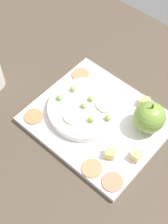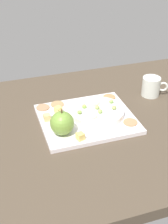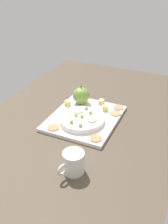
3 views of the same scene
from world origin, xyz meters
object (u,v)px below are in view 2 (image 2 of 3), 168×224
apple_slice_1 (90,116)px  grape_4 (84,106)px  grape_1 (98,107)px  grape_2 (111,101)px  cheese_cube_0 (58,110)px  cracker_1 (109,97)px  grape_0 (80,112)px  apple_whole (62,123)px  cracker_3 (57,104)px  cracker_0 (130,122)px  grape_5 (114,108)px  cup (151,86)px  apple_slice_0 (93,102)px  serving_dish (97,112)px  cheese_cube_1 (80,136)px  cheese_cube_2 (47,117)px  grape_3 (100,111)px  platter (87,119)px

apple_slice_1 → grape_4: bearing=93.1°
grape_1 → grape_2: size_ratio=1.00×
cheese_cube_0 → cracker_1: size_ratio=0.47×
grape_0 → grape_2: (13.01, 3.29, 0.03)cm
apple_whole → grape_1: bearing=25.6°
grape_4 → cracker_3: bearing=131.8°
cracker_0 → cracker_1: same height
grape_5 → cup: cup is taller
apple_whole → apple_slice_0: apple_whole is taller
serving_dish → grape_0: (-6.53, -0.80, 1.73)cm
grape_1 → cheese_cube_1: bearing=-130.8°
apple_whole → grape_5: (19.99, 5.12, -1.03)cm
cracker_3 → grape_1: grape_1 is taller
cheese_cube_1 → grape_1: grape_1 is taller
cracker_0 → cheese_cube_2: bearing=158.6°
grape_2 → apple_slice_0: grape_2 is taller
grape_1 → grape_5: 5.50cm
cheese_cube_2 → grape_4: (13.49, 0.20, 1.75)cm
grape_2 → grape_5: (-0.71, -4.26, 0.02)cm
cheese_cube_0 → cheese_cube_1: size_ratio=1.00×
apple_whole → cup: apple_whole is taller
serving_dish → apple_slice_1: apple_slice_1 is taller
cracker_3 → apple_slice_0: (11.73, -6.40, 2.26)cm
cracker_0 → grape_4: bearing=140.8°
grape_3 → apple_slice_1: bearing=-166.3°
grape_5 → cup: 23.22cm
cheese_cube_2 → apple_slice_0: size_ratio=0.50×
apple_whole → grape_3: apple_whole is taller
grape_4 → cheese_cube_1: bearing=-112.8°
cheese_cube_2 → cup: bearing=9.3°
grape_0 → grape_3: bearing=-13.8°
grape_1 → cup: 27.11cm
serving_dish → cracker_3: 15.84cm
platter → serving_dish: size_ratio=1.73×
cheese_cube_1 → platter: bearing=62.4°
platter → apple_slice_1: bearing=-85.0°
cracker_1 → grape_3: size_ratio=2.99×
cheese_cube_0 → cracker_0: bearing=-32.7°
cheese_cube_2 → grape_4: size_ratio=1.39×
apple_slice_1 → cup: (29.77, 12.62, -0.14)cm
platter → cheese_cube_0: cheese_cube_0 is taller
cup → grape_0: bearing=-163.1°
cheese_cube_2 → cracker_1: size_ratio=0.47×
cracker_0 → apple_slice_0: apple_slice_0 is taller
cracker_3 → grape_1: 16.34cm
grape_2 → grape_1: bearing=-159.0°
grape_0 → cheese_cube_0: bearing=133.0°
cheese_cube_0 → apple_slice_1: apple_slice_1 is taller
platter → grape_0: (-2.75, -0.38, 3.55)cm
grape_0 → grape_5: (12.31, -0.97, 0.05)cm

